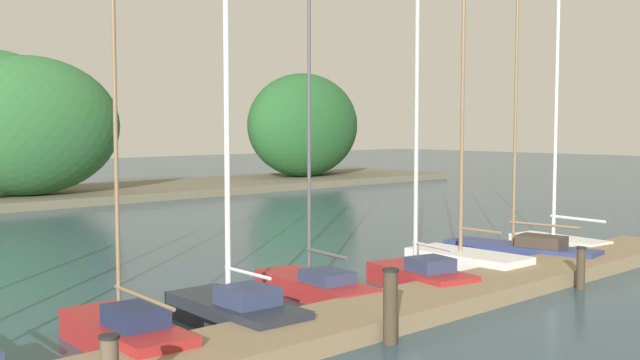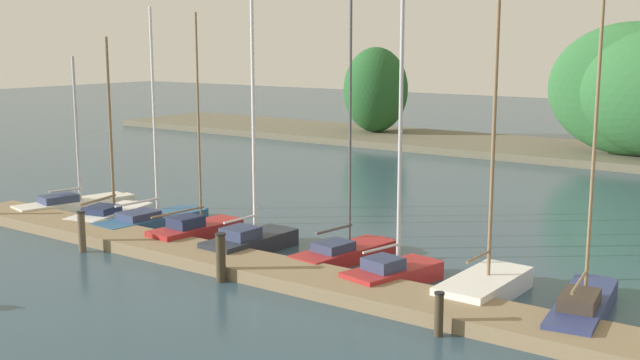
# 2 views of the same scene
# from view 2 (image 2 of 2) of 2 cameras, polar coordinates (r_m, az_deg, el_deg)

# --- Properties ---
(dock_pier) EXTENTS (25.13, 1.80, 0.35)m
(dock_pier) POSITION_cam_2_polar(r_m,az_deg,el_deg) (21.15, -4.66, -6.37)
(dock_pier) COLOR #847051
(dock_pier) RESTS_ON ground
(sailboat_0) EXTENTS (1.96, 4.51, 5.62)m
(sailboat_0) POSITION_cam_2_polar(r_m,az_deg,el_deg) (30.07, -17.39, -1.58)
(sailboat_0) COLOR silver
(sailboat_0) RESTS_ON ground
(sailboat_1) EXTENTS (2.01, 3.77, 6.30)m
(sailboat_1) POSITION_cam_2_polar(r_m,az_deg,el_deg) (28.18, -14.97, -2.22)
(sailboat_1) COLOR white
(sailboat_1) RESTS_ON ground
(sailboat_2) EXTENTS (1.55, 4.30, 7.25)m
(sailboat_2) POSITION_cam_2_polar(r_m,az_deg,el_deg) (26.94, -12.06, -2.66)
(sailboat_2) COLOR #285684
(sailboat_2) RESTS_ON ground
(sailboat_3) EXTENTS (1.29, 3.49, 7.01)m
(sailboat_3) POSITION_cam_2_polar(r_m,az_deg,el_deg) (24.77, -8.90, -3.57)
(sailboat_3) COLOR maroon
(sailboat_3) RESTS_ON ground
(sailboat_4) EXTENTS (1.31, 3.36, 7.67)m
(sailboat_4) POSITION_cam_2_polar(r_m,az_deg,el_deg) (23.28, -4.99, -4.21)
(sailboat_4) COLOR #232833
(sailboat_4) RESTS_ON ground
(sailboat_5) EXTENTS (1.56, 3.71, 7.99)m
(sailboat_5) POSITION_cam_2_polar(r_m,az_deg,el_deg) (22.30, 1.88, -5.06)
(sailboat_5) COLOR maroon
(sailboat_5) RESTS_ON ground
(sailboat_6) EXTENTS (1.69, 3.07, 7.53)m
(sailboat_6) POSITION_cam_2_polar(r_m,az_deg,el_deg) (20.24, 5.46, -6.40)
(sailboat_6) COLOR maroon
(sailboat_6) RESTS_ON ground
(sailboat_7) EXTENTS (1.33, 3.33, 7.90)m
(sailboat_7) POSITION_cam_2_polar(r_m,az_deg,el_deg) (19.65, 12.04, -7.27)
(sailboat_7) COLOR white
(sailboat_7) RESTS_ON ground
(sailboat_8) EXTENTS (1.57, 4.39, 7.84)m
(sailboat_8) POSITION_cam_2_polar(r_m,az_deg,el_deg) (18.77, 18.65, -8.47)
(sailboat_8) COLOR navy
(sailboat_8) RESTS_ON ground
(mooring_piling_1) EXTENTS (0.25, 0.25, 1.23)m
(mooring_piling_1) POSITION_cam_2_polar(r_m,az_deg,el_deg) (24.13, -16.98, -3.61)
(mooring_piling_1) COLOR brown
(mooring_piling_1) RESTS_ON ground
(mooring_piling_2) EXTENTS (0.29, 0.29, 1.29)m
(mooring_piling_2) POSITION_cam_2_polar(r_m,az_deg,el_deg) (20.44, -7.25, -5.62)
(mooring_piling_2) COLOR #3D3323
(mooring_piling_2) RESTS_ON ground
(mooring_piling_3) EXTENTS (0.22, 0.22, 0.97)m
(mooring_piling_3) POSITION_cam_2_polar(r_m,az_deg,el_deg) (16.90, 8.66, -9.62)
(mooring_piling_3) COLOR #3D3323
(mooring_piling_3) RESTS_ON ground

